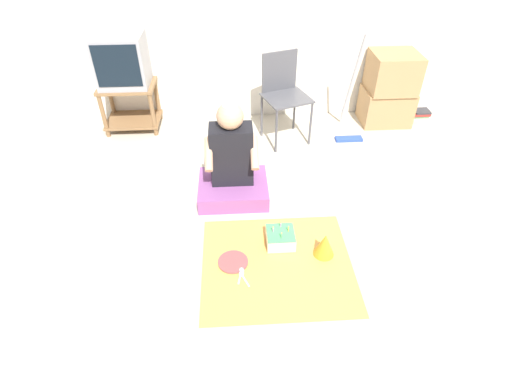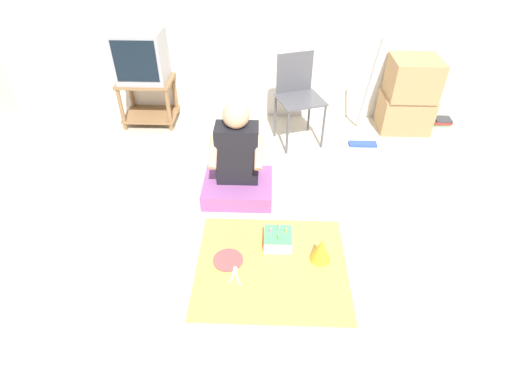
{
  "view_description": "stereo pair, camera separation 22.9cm",
  "coord_description": "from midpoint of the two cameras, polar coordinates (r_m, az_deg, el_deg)",
  "views": [
    {
      "loc": [
        -0.49,
        -2.16,
        2.19
      ],
      "look_at": [
        -0.34,
        0.15,
        0.35
      ],
      "focal_mm": 28.0,
      "sensor_mm": 36.0,
      "label": 1
    },
    {
      "loc": [
        -0.26,
        -2.16,
        2.19
      ],
      "look_at": [
        -0.34,
        0.15,
        0.35
      ],
      "focal_mm": 28.0,
      "sensor_mm": 36.0,
      "label": 2
    }
  ],
  "objects": [
    {
      "name": "dust_mop",
      "position": [
        4.26,
        11.82,
        11.55
      ],
      "size": [
        0.28,
        0.45,
        1.1
      ],
      "color": "#2D4CB2",
      "rests_on": "ground_plane"
    },
    {
      "name": "paper_plate",
      "position": [
        2.92,
        -5.58,
        -9.98
      ],
      "size": [
        0.22,
        0.22,
        0.01
      ],
      "color": "#D84C4C",
      "rests_on": "party_cloth"
    },
    {
      "name": "birthday_cake",
      "position": [
        3.0,
        1.32,
        -6.61
      ],
      "size": [
        0.21,
        0.21,
        0.16
      ],
      "color": "#F4E0C6",
      "rests_on": "party_cloth"
    },
    {
      "name": "tv",
      "position": [
        4.4,
        -20.16,
        17.23
      ],
      "size": [
        0.49,
        0.41,
        0.5
      ],
      "color": "#99999E",
      "rests_on": "tv_stand"
    },
    {
      "name": "person_seated",
      "position": [
        3.33,
        -5.39,
        3.7
      ],
      "size": [
        0.59,
        0.49,
        0.92
      ],
      "color": "#8C4C8C",
      "rests_on": "ground_plane"
    },
    {
      "name": "plastic_spoon_far",
      "position": [
        2.83,
        -4.33,
        -11.89
      ],
      "size": [
        0.07,
        0.14,
        0.01
      ],
      "color": "white",
      "rests_on": "party_cloth"
    },
    {
      "name": "tv_stand",
      "position": [
        4.57,
        -18.91,
        11.96
      ],
      "size": [
        0.57,
        0.42,
        0.5
      ],
      "color": "olive",
      "rests_on": "ground_plane"
    },
    {
      "name": "ground_plane",
      "position": [
        3.1,
        4.44,
        -6.57
      ],
      "size": [
        16.0,
        16.0,
        0.0
      ],
      "primitive_type": "plane",
      "color": "#BCB29E"
    },
    {
      "name": "plastic_spoon_near",
      "position": [
        2.85,
        -4.48,
        -11.38
      ],
      "size": [
        0.05,
        0.14,
        0.01
      ],
      "color": "white",
      "rests_on": "party_cloth"
    },
    {
      "name": "book_pile",
      "position": [
        4.94,
        21.18,
        10.31
      ],
      "size": [
        0.19,
        0.15,
        0.11
      ],
      "color": "beige",
      "rests_on": "ground_plane"
    },
    {
      "name": "party_cloth",
      "position": [
        2.9,
        0.73,
        -10.36
      ],
      "size": [
        1.07,
        0.96,
        0.01
      ],
      "color": "#EFA84C",
      "rests_on": "ground_plane"
    },
    {
      "name": "party_hat_blue",
      "position": [
        2.92,
        7.57,
        -7.56
      ],
      "size": [
        0.15,
        0.15,
        0.19
      ],
      "color": "gold",
      "rests_on": "party_cloth"
    },
    {
      "name": "cardboard_box_stack",
      "position": [
        4.61,
        17.14,
        13.83
      ],
      "size": [
        0.53,
        0.44,
        0.77
      ],
      "color": "#A87F51",
      "rests_on": "ground_plane"
    },
    {
      "name": "folding_chair",
      "position": [
        4.07,
        2.31,
        14.29
      ],
      "size": [
        0.53,
        0.51,
        0.87
      ],
      "color": "#4C4C51",
      "rests_on": "ground_plane"
    }
  ]
}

